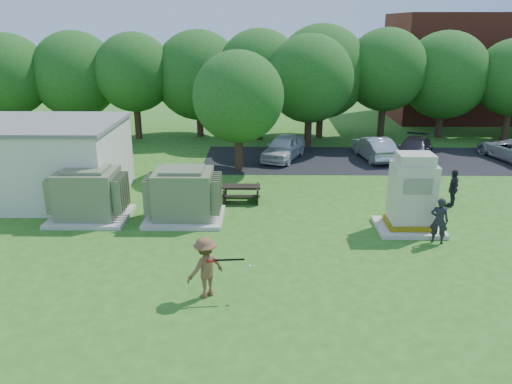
{
  "coord_description": "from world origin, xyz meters",
  "views": [
    {
      "loc": [
        0.26,
        -13.62,
        7.29
      ],
      "look_at": [
        0.0,
        4.0,
        1.3
      ],
      "focal_mm": 35.0,
      "sensor_mm": 36.0,
      "label": 1
    }
  ],
  "objects_px": {
    "transformer_right": "(184,196)",
    "picnic_table": "(241,191)",
    "person_by_generator": "(439,221)",
    "car_silver_a": "(374,148)",
    "transformer_left": "(88,195)",
    "batter": "(206,267)",
    "person_walking_right": "(453,188)",
    "car_white": "(284,147)",
    "generator_cabinet": "(412,197)",
    "car_dark": "(414,150)",
    "car_silver_b": "(512,149)"
  },
  "relations": [
    {
      "from": "transformer_left",
      "to": "generator_cabinet",
      "type": "distance_m",
      "value": 12.22
    },
    {
      "from": "generator_cabinet",
      "to": "batter",
      "type": "xyz_separation_m",
      "value": [
        -7.0,
        -4.85,
        -0.39
      ]
    },
    {
      "from": "car_silver_a",
      "to": "generator_cabinet",
      "type": "bearing_deg",
      "value": 75.87
    },
    {
      "from": "person_walking_right",
      "to": "generator_cabinet",
      "type": "bearing_deg",
      "value": -5.72
    },
    {
      "from": "batter",
      "to": "car_silver_b",
      "type": "distance_m",
      "value": 21.54
    },
    {
      "from": "generator_cabinet",
      "to": "person_by_generator",
      "type": "distance_m",
      "value": 1.42
    },
    {
      "from": "batter",
      "to": "car_white",
      "type": "xyz_separation_m",
      "value": [
        2.73,
        14.9,
        -0.2
      ]
    },
    {
      "from": "batter",
      "to": "car_white",
      "type": "distance_m",
      "value": 15.15
    },
    {
      "from": "person_by_generator",
      "to": "car_silver_a",
      "type": "height_order",
      "value": "person_by_generator"
    },
    {
      "from": "person_by_generator",
      "to": "car_dark",
      "type": "xyz_separation_m",
      "value": [
        2.29,
        11.1,
        -0.22
      ]
    },
    {
      "from": "generator_cabinet",
      "to": "person_by_generator",
      "type": "relative_size",
      "value": 1.76
    },
    {
      "from": "car_silver_a",
      "to": "transformer_left",
      "type": "bearing_deg",
      "value": 25.89
    },
    {
      "from": "car_white",
      "to": "transformer_left",
      "type": "bearing_deg",
      "value": -109.42
    },
    {
      "from": "transformer_right",
      "to": "person_by_generator",
      "type": "height_order",
      "value": "transformer_right"
    },
    {
      "from": "picnic_table",
      "to": "person_by_generator",
      "type": "relative_size",
      "value": 0.98
    },
    {
      "from": "transformer_right",
      "to": "person_walking_right",
      "type": "height_order",
      "value": "transformer_right"
    },
    {
      "from": "transformer_right",
      "to": "generator_cabinet",
      "type": "xyz_separation_m",
      "value": [
        8.48,
        -0.92,
        0.3
      ]
    },
    {
      "from": "generator_cabinet",
      "to": "car_silver_a",
      "type": "distance_m",
      "value": 10.21
    },
    {
      "from": "picnic_table",
      "to": "car_white",
      "type": "distance_m",
      "value": 7.33
    },
    {
      "from": "person_by_generator",
      "to": "car_white",
      "type": "xyz_separation_m",
      "value": [
        -4.94,
        11.23,
        -0.15
      ]
    },
    {
      "from": "picnic_table",
      "to": "car_silver_a",
      "type": "relative_size",
      "value": 0.42
    },
    {
      "from": "transformer_left",
      "to": "car_dark",
      "type": "bearing_deg",
      "value": 30.78
    },
    {
      "from": "person_by_generator",
      "to": "car_silver_a",
      "type": "xyz_separation_m",
      "value": [
        0.15,
        11.33,
        -0.19
      ]
    },
    {
      "from": "transformer_left",
      "to": "car_silver_a",
      "type": "bearing_deg",
      "value": 35.41
    },
    {
      "from": "transformer_left",
      "to": "car_dark",
      "type": "relative_size",
      "value": 0.72
    },
    {
      "from": "person_walking_right",
      "to": "car_dark",
      "type": "relative_size",
      "value": 0.38
    },
    {
      "from": "generator_cabinet",
      "to": "person_by_generator",
      "type": "height_order",
      "value": "generator_cabinet"
    },
    {
      "from": "transformer_right",
      "to": "car_silver_a",
      "type": "height_order",
      "value": "transformer_right"
    },
    {
      "from": "transformer_right",
      "to": "car_dark",
      "type": "bearing_deg",
      "value": 38.25
    },
    {
      "from": "transformer_right",
      "to": "person_walking_right",
      "type": "relative_size",
      "value": 1.88
    },
    {
      "from": "batter",
      "to": "person_walking_right",
      "type": "height_order",
      "value": "batter"
    },
    {
      "from": "car_silver_a",
      "to": "picnic_table",
      "type": "bearing_deg",
      "value": 35.3
    },
    {
      "from": "transformer_left",
      "to": "person_walking_right",
      "type": "distance_m",
      "value": 14.73
    },
    {
      "from": "generator_cabinet",
      "to": "car_white",
      "type": "relative_size",
      "value": 0.73
    },
    {
      "from": "person_by_generator",
      "to": "car_white",
      "type": "distance_m",
      "value": 12.27
    },
    {
      "from": "car_white",
      "to": "car_silver_a",
      "type": "height_order",
      "value": "car_white"
    },
    {
      "from": "person_walking_right",
      "to": "car_white",
      "type": "relative_size",
      "value": 0.4
    },
    {
      "from": "batter",
      "to": "person_by_generator",
      "type": "height_order",
      "value": "batter"
    },
    {
      "from": "transformer_left",
      "to": "picnic_table",
      "type": "xyz_separation_m",
      "value": [
        5.83,
        2.12,
        -0.54
      ]
    },
    {
      "from": "batter",
      "to": "car_silver_a",
      "type": "distance_m",
      "value": 16.92
    },
    {
      "from": "transformer_right",
      "to": "car_white",
      "type": "bearing_deg",
      "value": 65.29
    },
    {
      "from": "generator_cabinet",
      "to": "car_silver_a",
      "type": "xyz_separation_m",
      "value": [
        0.82,
        10.16,
        -0.63
      ]
    },
    {
      "from": "generator_cabinet",
      "to": "person_by_generator",
      "type": "xyz_separation_m",
      "value": [
        0.67,
        -1.17,
        -0.44
      ]
    },
    {
      "from": "transformer_right",
      "to": "picnic_table",
      "type": "xyz_separation_m",
      "value": [
        2.13,
        2.12,
        -0.54
      ]
    },
    {
      "from": "batter",
      "to": "person_walking_right",
      "type": "bearing_deg",
      "value": 178.32
    },
    {
      "from": "transformer_right",
      "to": "car_silver_b",
      "type": "bearing_deg",
      "value": 28.47
    },
    {
      "from": "batter",
      "to": "generator_cabinet",
      "type": "bearing_deg",
      "value": 175.21
    },
    {
      "from": "person_by_generator",
      "to": "car_dark",
      "type": "bearing_deg",
      "value": -78.18
    },
    {
      "from": "transformer_left",
      "to": "batter",
      "type": "relative_size",
      "value": 1.7
    },
    {
      "from": "transformer_left",
      "to": "person_by_generator",
      "type": "bearing_deg",
      "value": -9.23
    }
  ]
}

